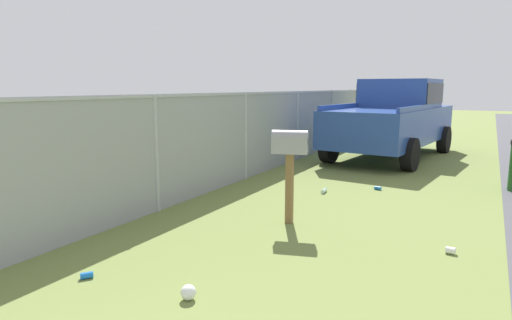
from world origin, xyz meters
name	(u,v)px	position (x,y,z in m)	size (l,w,h in m)	color
mailbox	(290,149)	(5.82, 1.23, 1.04)	(0.33, 0.52, 1.30)	brown
pickup_truck	(394,116)	(12.62, 1.15, 1.11)	(5.42, 2.72, 2.09)	#284793
fence_section	(274,127)	(9.50, 3.24, 0.96)	(19.14, 0.07, 1.78)	#9EA3A8
litter_cup_by_mailbox	(451,250)	(5.62, -0.87, 0.04)	(0.08, 0.08, 0.10)	white
litter_bottle_midfield_a	(324,191)	(7.75, 1.39, 0.04)	(0.07, 0.07, 0.22)	#B2D8BF
litter_bag_far_scatter	(188,292)	(3.33, 1.11, 0.07)	(0.14, 0.14, 0.14)	silver
litter_can_near_hydrant	(87,275)	(3.21, 2.26, 0.03)	(0.07, 0.07, 0.12)	blue
litter_can_midfield_b	(378,188)	(8.42, 0.58, 0.03)	(0.07, 0.07, 0.12)	blue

